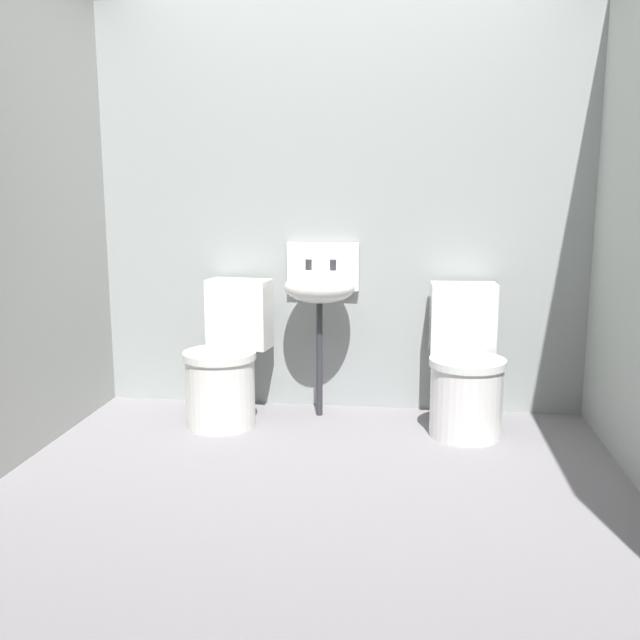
{
  "coord_description": "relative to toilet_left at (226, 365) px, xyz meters",
  "views": [
    {
      "loc": [
        0.4,
        -2.9,
        1.3
      ],
      "look_at": [
        0.0,
        0.31,
        0.7
      ],
      "focal_mm": 39.95,
      "sensor_mm": 36.0,
      "label": 1
    }
  ],
  "objects": [
    {
      "name": "sink",
      "position": [
        0.51,
        0.19,
        0.43
      ],
      "size": [
        0.42,
        0.35,
        0.99
      ],
      "color": "#333037",
      "rests_on": "ground"
    },
    {
      "name": "wall_back",
      "position": [
        0.6,
        0.4,
        0.86
      ],
      "size": [
        3.24,
        0.1,
        2.35
      ],
      "primitive_type": "cube",
      "color": "#9AA09E",
      "rests_on": "ground"
    },
    {
      "name": "toilet_right",
      "position": [
        1.32,
        -0.0,
        0.0
      ],
      "size": [
        0.41,
        0.6,
        0.78
      ],
      "rotation": [
        0.0,
        0.0,
        3.18
      ],
      "color": "silver",
      "rests_on": "ground"
    },
    {
      "name": "toilet_left",
      "position": [
        0.0,
        0.0,
        0.0
      ],
      "size": [
        0.46,
        0.64,
        0.78
      ],
      "rotation": [
        0.0,
        0.0,
        2.99
      ],
      "color": "silver",
      "rests_on": "ground"
    },
    {
      "name": "ground_plane",
      "position": [
        0.6,
        -0.88,
        -0.36
      ],
      "size": [
        3.24,
        2.86,
        0.08
      ],
      "primitive_type": "cube",
      "color": "slate"
    }
  ]
}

